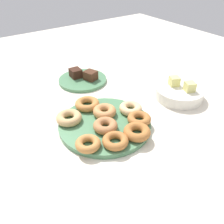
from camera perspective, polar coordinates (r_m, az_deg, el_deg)
ground_plane at (r=0.80m, az=-1.75°, el=-3.43°), size 2.40×2.40×0.00m
donut_plate at (r=0.80m, az=-1.76°, el=-2.97°), size 0.31×0.31×0.02m
donut_0 at (r=0.76m, az=-1.62°, el=-3.33°), size 0.09×0.09×0.03m
donut_1 at (r=0.86m, az=-6.28°, el=1.87°), size 0.12×0.12×0.03m
donut_2 at (r=0.70m, az=0.81°, el=-7.00°), size 0.10×0.10×0.02m
donut_3 at (r=0.74m, az=6.07°, el=-4.81°), size 0.09×0.09×0.03m
donut_4 at (r=0.79m, az=6.60°, el=-1.66°), size 0.11×0.11×0.03m
donut_5 at (r=0.82m, az=-1.81°, el=0.15°), size 0.10×0.10×0.03m
donut_6 at (r=0.80m, az=-10.37°, el=-1.37°), size 0.12×0.12×0.03m
donut_7 at (r=0.84m, az=4.45°, el=0.97°), size 0.11×0.11×0.03m
donut_8 at (r=0.70m, az=-5.84°, el=-7.66°), size 0.10×0.10×0.02m
cake_plate at (r=1.08m, az=-7.12°, el=7.71°), size 0.21×0.21×0.01m
brownie_near at (r=1.09m, az=-8.80°, el=9.31°), size 0.05×0.05×0.04m
brownie_far at (r=1.06m, az=-5.23°, el=8.84°), size 0.06×0.06×0.04m
fruit_bowl at (r=0.98m, az=15.92°, el=4.43°), size 0.19×0.19×0.04m
melon_chunk_left at (r=0.98m, az=14.86°, el=7.24°), size 0.05×0.05×0.04m
melon_chunk_right at (r=0.96m, az=18.32°, el=5.85°), size 0.05×0.05×0.04m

